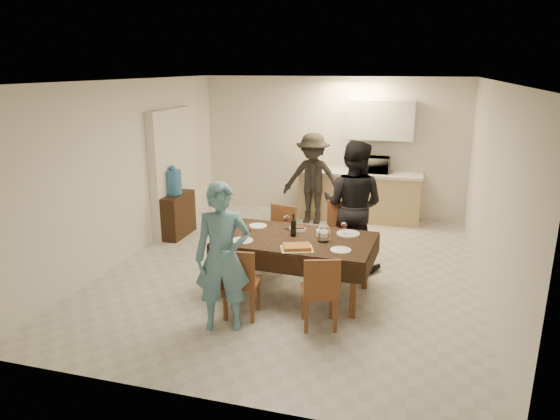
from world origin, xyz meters
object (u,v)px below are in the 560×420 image
Objects in this scene: wine_bottle at (293,225)px; microwave at (375,165)px; dining_table at (296,240)px; person_far at (353,206)px; person_kitchen at (313,179)px; water_jug at (173,182)px; water_pitcher at (324,234)px; console at (175,215)px; person_near at (223,257)px; savoury_tart at (297,247)px.

wine_bottle is 3.43m from microwave.
person_far reaches higher than dining_table.
dining_table is 3.48m from microwave.
microwave is 0.28× the size of person_far.
microwave is at bearing 23.03° from person_kitchen.
microwave is (0.63, 3.41, 0.35)m from dining_table.
dining_table is 4.77× the size of water_jug.
water_jug is 0.25× the size of person_kitchen.
water_pitcher reaches higher than dining_table.
microwave is (0.68, 3.36, 0.17)m from wine_bottle.
water_pitcher reaches higher than console.
water_jug is at bearing 107.23° from person_near.
water_jug is 0.22× the size of person_far.
person_far is at bearing -10.83° from water_jug.
person_near is at bearing -114.47° from dining_table.
water_jug is at bearing 150.07° from dining_table.
person_kitchen reaches higher than dining_table.
microwave is (0.28, 3.46, 0.22)m from water_pitcher.
person_far reaches higher than water_jug.
console is at bearing 150.07° from dining_table.
water_jug is 3.11m from person_far.
water_pitcher is 0.12× the size of person_near.
water_jug is at bearing 149.47° from water_pitcher.
person_kitchen is (-0.98, 1.91, -0.09)m from person_far.
microwave is at bearing 29.48° from console.
savoury_tart is 3.84m from microwave.
savoury_tart is 0.22× the size of person_near.
dining_table is at bearing 43.49° from person_near.
console is 3.16m from person_far.
person_kitchen reaches higher than console.
wine_bottle is at bearing -82.62° from person_kitchen.
microwave is at bearing 82.67° from dining_table.
person_kitchen reaches higher than savoury_tart.
console is 0.47× the size of person_kitchen.
wine_bottle is at bearing 109.23° from savoury_tart.
water_jug is at bearing 0.00° from console.
wine_bottle is at bearing 46.70° from person_near.
person_far is (0.20, 1.10, 0.07)m from water_pitcher.
dining_table is 1.18× the size of person_kitchen.
savoury_tart is at bearing -37.70° from water_jug.
wine_bottle is 0.78× the size of savoury_tart.
console is at bearing 149.47° from water_pitcher.
console is at bearing -0.29° from person_far.
water_jug is 3.61m from microwave.
savoury_tart is at bearing 27.01° from person_near.
microwave is 0.32× the size of person_near.
savoury_tart reaches higher than console.
person_far reaches higher than console.
savoury_tart is 0.20× the size of person_far.
person_far is (0.60, 1.00, 0.03)m from wine_bottle.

